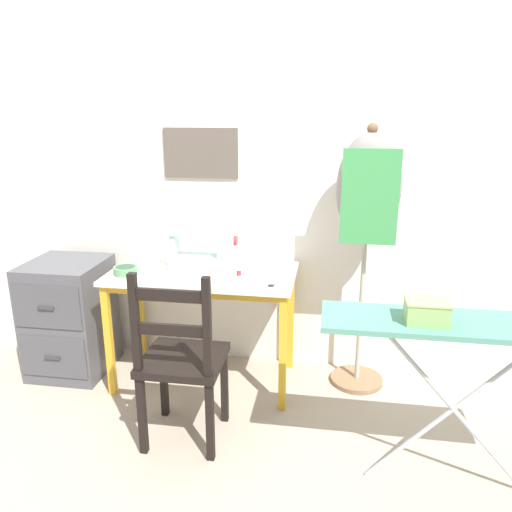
{
  "coord_description": "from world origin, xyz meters",
  "views": [
    {
      "loc": [
        0.75,
        -2.43,
        1.65
      ],
      "look_at": [
        0.32,
        0.26,
        0.84
      ],
      "focal_mm": 35.0,
      "sensor_mm": 36.0,
      "label": 1
    }
  ],
  "objects": [
    {
      "name": "ironing_board",
      "position": [
        1.3,
        -0.43,
        0.75
      ],
      "size": [
        1.17,
        0.3,
        0.81
      ],
      "color": "#518E7A",
      "rests_on": "ground_plane"
    },
    {
      "name": "dress_form",
      "position": [
        0.94,
        0.4,
        1.15
      ],
      "size": [
        0.36,
        0.32,
        1.57
      ],
      "color": "#846647",
      "rests_on": "ground_plane"
    },
    {
      "name": "scissors",
      "position": [
        0.45,
        0.12,
        0.72
      ],
      "size": [
        0.11,
        0.11,
        0.01
      ],
      "color": "silver",
      "rests_on": "sewing_table"
    },
    {
      "name": "fabric_bowl",
      "position": [
        -0.43,
        0.17,
        0.74
      ],
      "size": [
        0.14,
        0.14,
        0.05
      ],
      "color": "#56895B",
      "rests_on": "sewing_table"
    },
    {
      "name": "sewing_table",
      "position": [
        0.0,
        0.27,
        0.63
      ],
      "size": [
        1.09,
        0.57,
        0.72
      ],
      "color": "silver",
      "rests_on": "ground_plane"
    },
    {
      "name": "sewing_machine",
      "position": [
        0.01,
        0.34,
        0.85
      ],
      "size": [
        0.4,
        0.17,
        0.31
      ],
      "color": "silver",
      "rests_on": "sewing_table"
    },
    {
      "name": "thread_spool_near_machine",
      "position": [
        0.23,
        0.25,
        0.73
      ],
      "size": [
        0.03,
        0.03,
        0.04
      ],
      "color": "red",
      "rests_on": "sewing_table"
    },
    {
      "name": "storage_box",
      "position": [
        1.14,
        -0.46,
        0.85
      ],
      "size": [
        0.18,
        0.14,
        0.1
      ],
      "color": "#8EB266",
      "rests_on": "ironing_board"
    },
    {
      "name": "ground_plane",
      "position": [
        0.0,
        0.0,
        0.0
      ],
      "size": [
        14.0,
        14.0,
        0.0
      ],
      "primitive_type": "plane",
      "color": "tan"
    },
    {
      "name": "wooden_chair",
      "position": [
        0.04,
        -0.31,
        0.45
      ],
      "size": [
        0.4,
        0.38,
        0.94
      ],
      "color": "black",
      "rests_on": "ground_plane"
    },
    {
      "name": "filing_cabinet",
      "position": [
        -0.88,
        0.28,
        0.37
      ],
      "size": [
        0.46,
        0.49,
        0.73
      ],
      "color": "#4C4C51",
      "rests_on": "ground_plane"
    },
    {
      "name": "wall_back",
      "position": [
        -0.0,
        0.63,
        1.28
      ],
      "size": [
        10.0,
        0.07,
        2.55
      ],
      "color": "silver",
      "rests_on": "ground_plane"
    }
  ]
}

